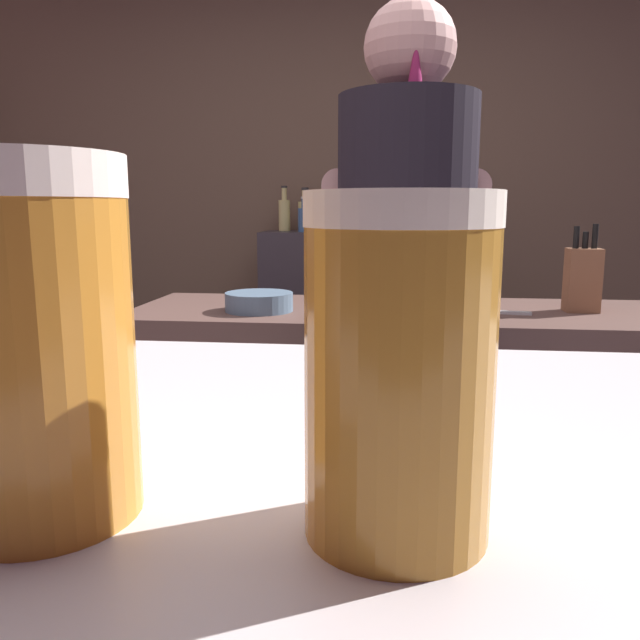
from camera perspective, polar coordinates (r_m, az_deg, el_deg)
name	(u,v)px	position (r m, az deg, el deg)	size (l,w,h in m)	color
wall_back	(368,184)	(3.59, 4.41, 12.21)	(5.20, 0.10, 2.70)	brown
prep_counter	(450,441)	(2.18, 11.78, -10.74)	(2.10, 0.60, 0.89)	brown
back_shelf	(342,334)	(3.38, 2.02, -1.28)	(0.84, 0.36, 1.10)	#373138
bartender	(404,300)	(1.59, 7.69, 1.79)	(0.45, 0.53, 1.70)	#2E3142
knife_block	(583,279)	(2.14, 22.77, 3.49)	(0.10, 0.08, 0.28)	#8C5B3D
mixing_bowl	(259,302)	(2.01, -5.56, 1.66)	(0.22, 0.22, 0.06)	slate
chefs_knife	(491,312)	(2.03, 15.33, 0.72)	(0.24, 0.03, 0.01)	silver
pint_glass_near	(34,341)	(0.29, -24.55, -1.79)	(0.08, 0.08, 0.16)	#C47928
pint_glass_far	(399,369)	(0.26, 7.18, -4.40)	(0.08, 0.08, 0.14)	#AB7126
bottle_olive_oil	(284,213)	(3.44, -3.26, 9.65)	(0.06, 0.06, 0.24)	#D5CA7E
bottle_soy	(305,214)	(3.40, -1.36, 9.58)	(0.07, 0.07, 0.23)	#CFC776
bottle_hot_sauce	(304,218)	(3.27, -1.44, 9.22)	(0.07, 0.07, 0.18)	#365C90
bottle_vinegar	(383,215)	(3.22, 5.79, 9.45)	(0.06, 0.06, 0.22)	#2D230E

